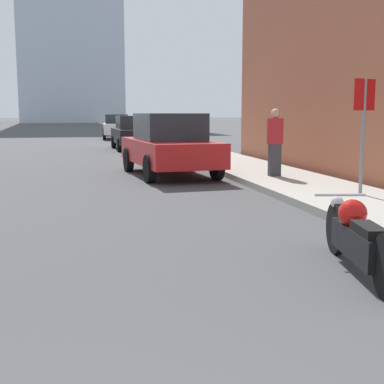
# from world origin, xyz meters

# --- Properties ---
(sidewalk) EXTENTS (2.33, 240.00, 0.15)m
(sidewalk) POSITION_xyz_m (5.42, 40.00, 0.07)
(sidewalk) COLOR #9E998E
(sidewalk) RESTS_ON ground_plane
(motorcycle) EXTENTS (0.74, 2.30, 0.78)m
(motorcycle) POSITION_xyz_m (3.26, 4.10, 0.39)
(motorcycle) COLOR black
(motorcycle) RESTS_ON ground_plane
(parked_car_red) EXTENTS (2.30, 4.63, 1.73)m
(parked_car_red) POSITION_xyz_m (2.87, 13.62, 0.87)
(parked_car_red) COLOR red
(parked_car_red) RESTS_ON ground_plane
(parked_car_black) EXTENTS (1.93, 4.34, 1.61)m
(parked_car_black) POSITION_xyz_m (3.07, 24.59, 0.81)
(parked_car_black) COLOR black
(parked_car_black) RESTS_ON ground_plane
(parked_car_white) EXTENTS (2.02, 4.54, 1.65)m
(parked_car_white) POSITION_xyz_m (3.11, 35.42, 0.84)
(parked_car_white) COLOR silver
(parked_car_white) RESTS_ON ground_plane
(stop_sign) EXTENTS (0.57, 0.26, 2.24)m
(stop_sign) POSITION_xyz_m (5.76, 8.39, 1.68)
(stop_sign) COLOR slate
(stop_sign) RESTS_ON sidewalk
(pedestrian) EXTENTS (0.36, 0.24, 1.70)m
(pedestrian) POSITION_xyz_m (5.23, 11.67, 1.02)
(pedestrian) COLOR #38383D
(pedestrian) RESTS_ON sidewalk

